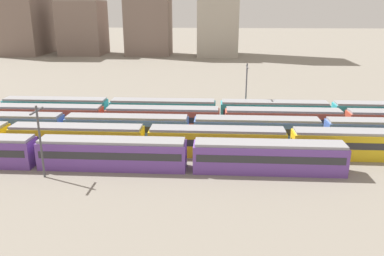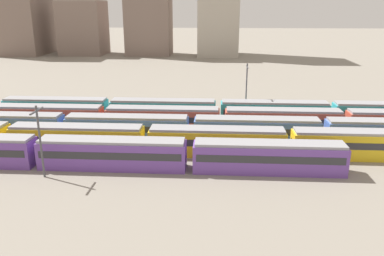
{
  "view_description": "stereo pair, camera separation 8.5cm",
  "coord_description": "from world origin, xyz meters",
  "px_view_note": "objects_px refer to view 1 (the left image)",
  "views": [
    {
      "loc": [
        27.09,
        -43.72,
        19.16
      ],
      "look_at": [
        23.83,
        10.4,
        2.04
      ],
      "focal_mm": 36.48,
      "sensor_mm": 36.0,
      "label": 1
    },
    {
      "loc": [
        27.17,
        -43.71,
        19.16
      ],
      "look_at": [
        23.83,
        10.4,
        2.04
      ],
      "focal_mm": 36.48,
      "sensor_mm": 36.0,
      "label": 2
    }
  ],
  "objects_px": {
    "train_track_0": "(113,153)",
    "train_track_3": "(283,120)",
    "train_track_2": "(323,131)",
    "catenary_pole_0": "(40,138)",
    "train_track_1": "(146,140)",
    "train_track_4": "(218,111)",
    "catenary_pole_1": "(246,88)"
  },
  "relations": [
    {
      "from": "train_track_0",
      "to": "catenary_pole_1",
      "type": "xyz_separation_m",
      "value": [
        17.79,
        23.62,
        3.47
      ]
    },
    {
      "from": "catenary_pole_1",
      "to": "catenary_pole_0",
      "type": "bearing_deg",
      "value": -133.19
    },
    {
      "from": "train_track_1",
      "to": "catenary_pole_0",
      "type": "distance_m",
      "value": 13.81
    },
    {
      "from": "catenary_pole_0",
      "to": "catenary_pole_1",
      "type": "height_order",
      "value": "catenary_pole_1"
    },
    {
      "from": "train_track_2",
      "to": "catenary_pole_1",
      "type": "bearing_deg",
      "value": 127.4
    },
    {
      "from": "train_track_0",
      "to": "train_track_4",
      "type": "height_order",
      "value": "same"
    },
    {
      "from": "train_track_0",
      "to": "train_track_2",
      "type": "height_order",
      "value": "same"
    },
    {
      "from": "catenary_pole_0",
      "to": "train_track_0",
      "type": "bearing_deg",
      "value": 23.22
    },
    {
      "from": "train_track_4",
      "to": "train_track_0",
      "type": "bearing_deg",
      "value": -121.88
    },
    {
      "from": "train_track_2",
      "to": "catenary_pole_1",
      "type": "xyz_separation_m",
      "value": [
        -10.11,
        13.22,
        3.47
      ]
    },
    {
      "from": "train_track_1",
      "to": "train_track_4",
      "type": "height_order",
      "value": "same"
    },
    {
      "from": "train_track_3",
      "to": "train_track_1",
      "type": "bearing_deg",
      "value": -152.24
    },
    {
      "from": "catenary_pole_0",
      "to": "train_track_2",
      "type": "bearing_deg",
      "value": 21.03
    },
    {
      "from": "train_track_4",
      "to": "train_track_1",
      "type": "bearing_deg",
      "value": -121.78
    },
    {
      "from": "train_track_0",
      "to": "catenary_pole_0",
      "type": "xyz_separation_m",
      "value": [
        -7.34,
        -3.15,
        2.91
      ]
    },
    {
      "from": "train_track_0",
      "to": "train_track_4",
      "type": "xyz_separation_m",
      "value": [
        12.94,
        20.8,
        0.0
      ]
    },
    {
      "from": "train_track_0",
      "to": "catenary_pole_1",
      "type": "distance_m",
      "value": 29.77
    },
    {
      "from": "train_track_0",
      "to": "train_track_2",
      "type": "bearing_deg",
      "value": 20.45
    },
    {
      "from": "train_track_0",
      "to": "catenary_pole_0",
      "type": "height_order",
      "value": "catenary_pole_0"
    },
    {
      "from": "train_track_2",
      "to": "train_track_4",
      "type": "distance_m",
      "value": 18.22
    },
    {
      "from": "train_track_3",
      "to": "catenary_pole_0",
      "type": "bearing_deg",
      "value": -148.31
    },
    {
      "from": "train_track_4",
      "to": "catenary_pole_1",
      "type": "relative_size",
      "value": 7.73
    },
    {
      "from": "train_track_2",
      "to": "catenary_pole_0",
      "type": "distance_m",
      "value": 37.86
    },
    {
      "from": "train_track_4",
      "to": "catenary_pole_1",
      "type": "height_order",
      "value": "catenary_pole_1"
    },
    {
      "from": "train_track_0",
      "to": "catenary_pole_0",
      "type": "relative_size",
      "value": 6.5
    },
    {
      "from": "train_track_2",
      "to": "train_track_3",
      "type": "bearing_deg",
      "value": 133.08
    },
    {
      "from": "train_track_0",
      "to": "catenary_pole_1",
      "type": "height_order",
      "value": "catenary_pole_1"
    },
    {
      "from": "catenary_pole_0",
      "to": "catenary_pole_1",
      "type": "xyz_separation_m",
      "value": [
        25.13,
        26.77,
        0.56
      ]
    },
    {
      "from": "train_track_0",
      "to": "train_track_3",
      "type": "distance_m",
      "value": 27.82
    },
    {
      "from": "train_track_2",
      "to": "train_track_3",
      "type": "xyz_separation_m",
      "value": [
        -4.86,
        5.2,
        0.0
      ]
    },
    {
      "from": "train_track_0",
      "to": "catenary_pole_0",
      "type": "bearing_deg",
      "value": -156.78
    },
    {
      "from": "train_track_1",
      "to": "catenary_pole_0",
      "type": "height_order",
      "value": "catenary_pole_0"
    }
  ]
}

